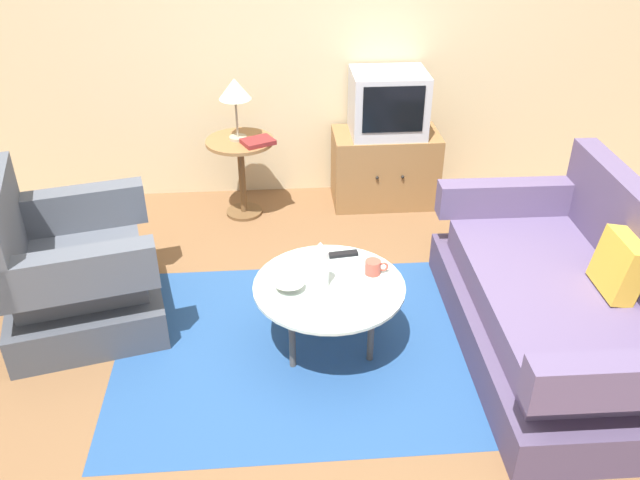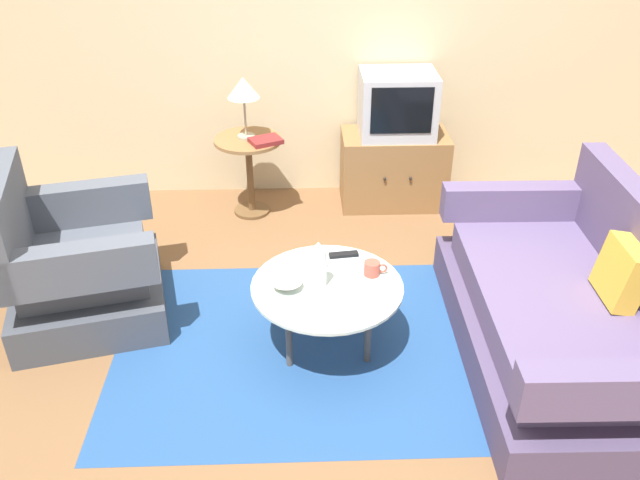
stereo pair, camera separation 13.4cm
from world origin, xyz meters
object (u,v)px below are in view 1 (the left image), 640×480
couch (567,306)px  side_table (241,161)px  television (388,103)px  bowl (289,286)px  mug (373,267)px  book (258,142)px  armchair (70,274)px  coffee_table (328,290)px  vase (320,265)px  tv_remote_dark (343,254)px  table_lamp (235,91)px  tv_remote_silver (312,263)px  tv_stand (385,168)px

couch → side_table: 2.48m
side_table → television: (1.10, 0.14, 0.37)m
couch → bowl: couch is taller
side_table → bowl: (0.29, -1.63, 0.01)m
mug → book: 1.57m
side_table → mug: side_table is taller
book → armchair: bearing=-158.4°
coffee_table → vase: size_ratio=3.05×
side_table → television: television is taller
armchair → book: (1.08, 1.16, 0.30)m
tv_remote_dark → book: book is taller
table_lamp → vase: size_ratio=1.67×
coffee_table → tv_remote_silver: size_ratio=4.45×
armchair → vase: size_ratio=3.91×
tv_stand → coffee_table: bearing=-108.9°
television → tv_remote_silver: bearing=-113.3°
coffee_table → table_lamp: size_ratio=1.82×
tv_remote_silver → book: book is taller
coffee_table → table_lamp: (-0.51, 1.62, 0.57)m
table_lamp → bowl: 1.75m
armchair → table_lamp: bearing=130.0°
television → bowl: size_ratio=3.39×
television → tv_remote_dark: size_ratio=3.19×
couch → coffee_table: couch is taller
television → vase: television is taller
tv_stand → tv_remote_dark: bearing=-108.4°
coffee_table → tv_stand: 1.84m
table_lamp → book: bearing=-34.1°
television → vase: 1.87m
tv_remote_silver → couch: bearing=175.0°
bowl → book: bearing=95.9°
vase → book: size_ratio=1.00×
bowl → tv_remote_dark: 0.45m
armchair → book: 1.61m
vase → coffee_table: bearing=-3.9°
couch → television: 2.05m
mug → tv_remote_silver: mug is taller
coffee_table → bowl: size_ratio=5.05×
armchair → tv_remote_dark: armchair is taller
tv_remote_dark → tv_remote_silver: bearing=-163.4°
tv_stand → table_lamp: table_lamp is taller
tv_remote_dark → vase: bearing=-125.5°
armchair → side_table: 1.57m
television → bowl: bearing=-114.4°
couch → mug: couch is taller
armchair → bowl: (1.24, -0.38, 0.12)m
vase → tv_remote_dark: vase is taller
vase → tv_remote_silver: 0.24m
couch → table_lamp: table_lamp is taller
side_table → book: 0.24m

